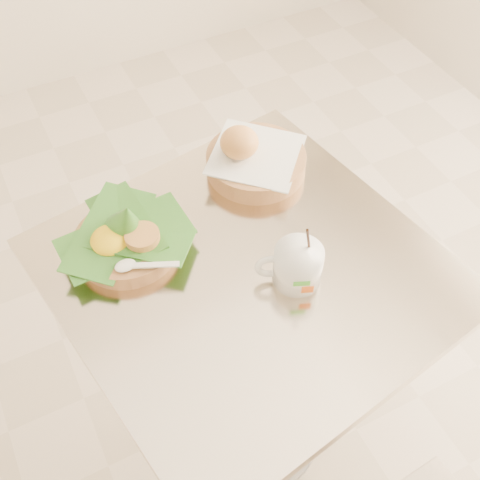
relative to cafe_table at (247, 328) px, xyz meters
name	(u,v)px	position (x,y,z in m)	size (l,w,h in m)	color
floor	(183,431)	(-0.17, 0.06, -0.53)	(3.60, 3.60, 0.00)	beige
cafe_table	(247,328)	(0.00, 0.00, 0.00)	(0.81, 0.81, 0.75)	gray
rice_basket	(125,237)	(-0.19, 0.15, 0.26)	(0.26, 0.26, 0.13)	#B8834E
bread_basket	(253,159)	(0.14, 0.24, 0.25)	(0.26, 0.26, 0.11)	#B8834E
coffee_mug	(297,265)	(0.07, -0.06, 0.26)	(0.12, 0.10, 0.16)	white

